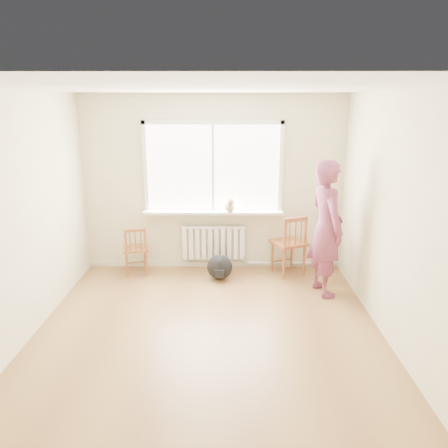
{
  "coord_description": "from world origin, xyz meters",
  "views": [
    {
      "loc": [
        0.22,
        -4.39,
        2.56
      ],
      "look_at": [
        0.17,
        1.2,
        1.0
      ],
      "focal_mm": 35.0,
      "sensor_mm": 36.0,
      "label": 1
    }
  ],
  "objects_px": {
    "person": "(326,229)",
    "chair_left": "(136,251)",
    "chair_right": "(290,245)",
    "backpack": "(220,267)",
    "cat": "(230,205)"
  },
  "relations": [
    {
      "from": "chair_right",
      "to": "cat",
      "type": "distance_m",
      "value": 1.1
    },
    {
      "from": "chair_left",
      "to": "cat",
      "type": "relative_size",
      "value": 1.96
    },
    {
      "from": "chair_right",
      "to": "backpack",
      "type": "bearing_deg",
      "value": -14.04
    },
    {
      "from": "chair_left",
      "to": "backpack",
      "type": "relative_size",
      "value": 2.01
    },
    {
      "from": "backpack",
      "to": "chair_left",
      "type": "bearing_deg",
      "value": 171.77
    },
    {
      "from": "chair_left",
      "to": "person",
      "type": "bearing_deg",
      "value": 152.12
    },
    {
      "from": "person",
      "to": "backpack",
      "type": "xyz_separation_m",
      "value": [
        -1.44,
        0.46,
        -0.74
      ]
    },
    {
      "from": "chair_left",
      "to": "person",
      "type": "relative_size",
      "value": 0.41
    },
    {
      "from": "chair_right",
      "to": "cat",
      "type": "relative_size",
      "value": 2.43
    },
    {
      "from": "person",
      "to": "cat",
      "type": "xyz_separation_m",
      "value": [
        -1.29,
        0.8,
        0.13
      ]
    },
    {
      "from": "person",
      "to": "backpack",
      "type": "distance_m",
      "value": 1.68
    },
    {
      "from": "chair_left",
      "to": "person",
      "type": "distance_m",
      "value": 2.85
    },
    {
      "from": "cat",
      "to": "backpack",
      "type": "distance_m",
      "value": 0.94
    },
    {
      "from": "chair_left",
      "to": "person",
      "type": "height_order",
      "value": "person"
    },
    {
      "from": "person",
      "to": "chair_left",
      "type": "bearing_deg",
      "value": 62.89
    }
  ]
}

